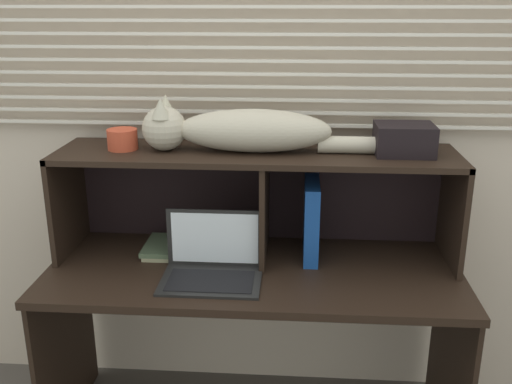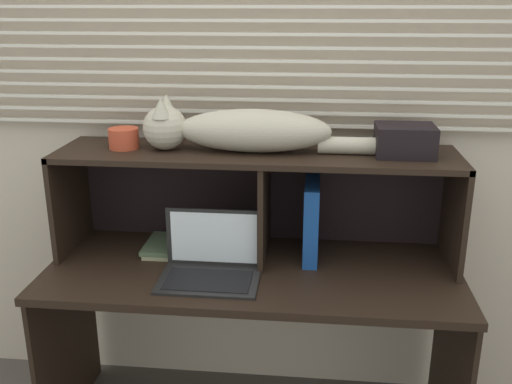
{
  "view_description": "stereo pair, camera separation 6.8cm",
  "coord_description": "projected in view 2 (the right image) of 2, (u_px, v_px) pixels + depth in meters",
  "views": [
    {
      "loc": [
        0.15,
        -1.79,
        1.68
      ],
      "look_at": [
        0.0,
        0.32,
        0.98
      ],
      "focal_mm": 40.73,
      "sensor_mm": 36.0,
      "label": 1
    },
    {
      "loc": [
        0.22,
        -1.79,
        1.68
      ],
      "look_at": [
        0.0,
        0.32,
        0.98
      ],
      "focal_mm": 40.73,
      "sensor_mm": 36.0,
      "label": 2
    }
  ],
  "objects": [
    {
      "name": "desk",
      "position": [
        253.0,
        299.0,
        2.23
      ],
      "size": [
        1.55,
        0.64,
        0.72
      ],
      "color": "black",
      "rests_on": "ground"
    },
    {
      "name": "laptop",
      "position": [
        211.0,
        264.0,
        2.11
      ],
      "size": [
        0.36,
        0.25,
        0.23
      ],
      "color": "black",
      "rests_on": "desk"
    },
    {
      "name": "back_panel_with_blinds",
      "position": [
        262.0,
        110.0,
        2.36
      ],
      "size": [
        4.4,
        0.08,
        2.5
      ],
      "color": "beige",
      "rests_on": "ground"
    },
    {
      "name": "binder_upright",
      "position": [
        311.0,
        220.0,
        2.24
      ],
      "size": [
        0.06,
        0.25,
        0.31
      ],
      "primitive_type": "cube",
      "color": "#164393",
      "rests_on": "desk"
    },
    {
      "name": "storage_box",
      "position": [
        405.0,
        140.0,
        2.11
      ],
      "size": [
        0.21,
        0.17,
        0.11
      ],
      "primitive_type": "cube",
      "color": "black",
      "rests_on": "hutch_shelf_unit"
    },
    {
      "name": "book_stack",
      "position": [
        165.0,
        246.0,
        2.34
      ],
      "size": [
        0.15,
        0.22,
        0.03
      ],
      "color": "gray",
      "rests_on": "desk"
    },
    {
      "name": "small_basket",
      "position": [
        124.0,
        138.0,
        2.22
      ],
      "size": [
        0.11,
        0.11,
        0.08
      ],
      "primitive_type": "cylinder",
      "color": "#BD452B",
      "rests_on": "hutch_shelf_unit"
    },
    {
      "name": "hutch_shelf_unit",
      "position": [
        258.0,
        179.0,
        2.25
      ],
      "size": [
        1.52,
        0.37,
        0.42
      ],
      "color": "black",
      "rests_on": "desk"
    },
    {
      "name": "cat",
      "position": [
        239.0,
        130.0,
        2.16
      ],
      "size": [
        0.99,
        0.18,
        0.2
      ],
      "color": "#B7AF9B",
      "rests_on": "hutch_shelf_unit"
    }
  ]
}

